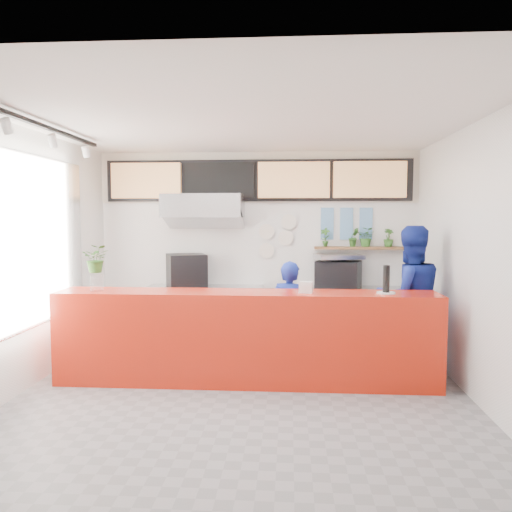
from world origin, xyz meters
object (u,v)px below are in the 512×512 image
at_px(service_counter, 246,337).
at_px(panini_oven, 186,270).
at_px(pepper_mill, 386,279).
at_px(staff_center, 289,316).
at_px(espresso_machine, 338,274).
at_px(staff_right, 409,299).

xyz_separation_m(service_counter, panini_oven, (-1.09, 1.80, 0.60)).
bearing_deg(pepper_mill, staff_center, 153.75).
distance_m(service_counter, espresso_machine, 2.26).
xyz_separation_m(staff_right, pepper_mill, (-0.42, -0.63, 0.34)).
xyz_separation_m(espresso_machine, pepper_mill, (0.37, -1.83, 0.17)).
bearing_deg(panini_oven, staff_right, -42.40).
bearing_deg(staff_right, staff_center, -7.28).
xyz_separation_m(service_counter, staff_right, (2.04, 0.60, 0.39)).
xyz_separation_m(panini_oven, staff_right, (3.13, -1.20, -0.22)).
bearing_deg(service_counter, pepper_mill, -1.21).
distance_m(service_counter, staff_center, 0.75).
bearing_deg(staff_center, espresso_machine, -102.35).
bearing_deg(panini_oven, pepper_mill, -55.50).
height_order(service_counter, panini_oven, panini_oven).
xyz_separation_m(espresso_machine, staff_center, (-0.74, -1.29, -0.40)).
height_order(service_counter, espresso_machine, espresso_machine).
bearing_deg(staff_right, service_counter, 5.81).
bearing_deg(service_counter, staff_right, 16.39).
bearing_deg(espresso_machine, panini_oven, -163.34).
xyz_separation_m(staff_center, pepper_mill, (1.11, -0.55, 0.56)).
bearing_deg(panini_oven, staff_center, -60.20).
relative_size(staff_center, staff_right, 0.76).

